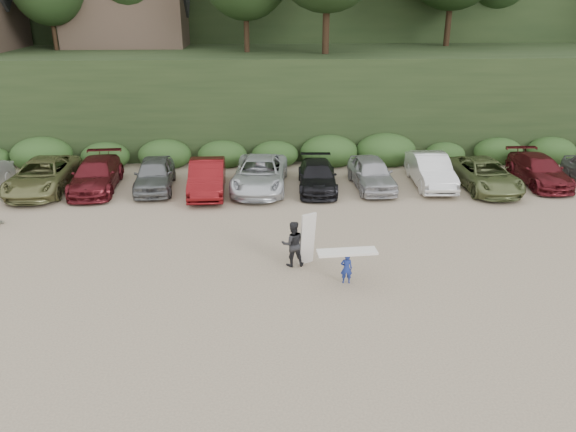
{
  "coord_description": "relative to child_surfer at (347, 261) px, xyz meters",
  "views": [
    {
      "loc": [
        -2.64,
        -17.63,
        9.62
      ],
      "look_at": [
        -1.79,
        3.0,
        1.3
      ],
      "focal_mm": 35.0,
      "sensor_mm": 36.0,
      "label": 1
    }
  ],
  "objects": [
    {
      "name": "ground",
      "position": [
        -0.13,
        0.18,
        -0.85
      ],
      "size": [
        120.0,
        120.0,
        0.0
      ],
      "primitive_type": "plane",
      "color": "tan",
      "rests_on": "ground"
    },
    {
      "name": "adult_surfer",
      "position": [
        -1.77,
        1.46,
        0.05
      ],
      "size": [
        1.35,
        0.77,
        2.08
      ],
      "color": "black",
      "rests_on": "ground"
    },
    {
      "name": "parked_cars",
      "position": [
        -1.99,
        10.29,
        -0.08
      ],
      "size": [
        39.11,
        6.27,
        1.65
      ],
      "color": "#B7B7BC",
      "rests_on": "ground"
    },
    {
      "name": "child_surfer",
      "position": [
        0.0,
        0.0,
        0.0
      ],
      "size": [
        2.12,
        0.75,
        1.25
      ],
      "color": "navy",
      "rests_on": "ground"
    }
  ]
}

